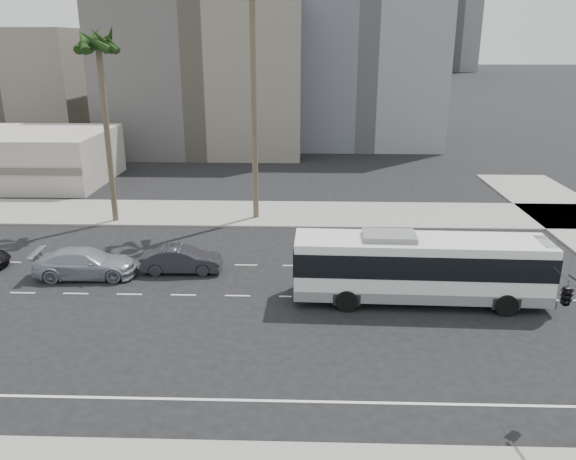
{
  "coord_description": "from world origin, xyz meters",
  "views": [
    {
      "loc": [
        0.68,
        -28.11,
        13.23
      ],
      "look_at": [
        -0.35,
        4.0,
        2.52
      ],
      "focal_mm": 35.15,
      "sensor_mm": 36.0,
      "label": 1
    }
  ],
  "objects_px": {
    "traffic_signal": "(571,300)",
    "palm_mid": "(98,47)",
    "car_a": "(181,260)",
    "car_b": "(86,263)",
    "city_bus": "(420,266)"
  },
  "relations": [
    {
      "from": "city_bus",
      "to": "car_a",
      "type": "height_order",
      "value": "city_bus"
    },
    {
      "from": "car_a",
      "to": "traffic_signal",
      "type": "xyz_separation_m",
      "value": [
        16.92,
        -12.98,
        3.78
      ]
    },
    {
      "from": "car_a",
      "to": "traffic_signal",
      "type": "bearing_deg",
      "value": -129.37
    },
    {
      "from": "palm_mid",
      "to": "car_a",
      "type": "bearing_deg",
      "value": -53.49
    },
    {
      "from": "car_a",
      "to": "palm_mid",
      "type": "height_order",
      "value": "palm_mid"
    },
    {
      "from": "car_a",
      "to": "traffic_signal",
      "type": "height_order",
      "value": "traffic_signal"
    },
    {
      "from": "car_a",
      "to": "car_b",
      "type": "relative_size",
      "value": 0.81
    },
    {
      "from": "city_bus",
      "to": "car_b",
      "type": "bearing_deg",
      "value": 173.55
    },
    {
      "from": "car_b",
      "to": "car_a",
      "type": "bearing_deg",
      "value": -83.91
    },
    {
      "from": "city_bus",
      "to": "traffic_signal",
      "type": "relative_size",
      "value": 2.43
    },
    {
      "from": "city_bus",
      "to": "car_b",
      "type": "relative_size",
      "value": 2.25
    },
    {
      "from": "traffic_signal",
      "to": "palm_mid",
      "type": "xyz_separation_m",
      "value": [
        -24.17,
        22.77,
        8.37
      ]
    },
    {
      "from": "city_bus",
      "to": "traffic_signal",
      "type": "xyz_separation_m",
      "value": [
        3.38,
        -9.33,
        2.57
      ]
    },
    {
      "from": "car_a",
      "to": "car_b",
      "type": "distance_m",
      "value": 5.58
    },
    {
      "from": "car_b",
      "to": "palm_mid",
      "type": "height_order",
      "value": "palm_mid"
    }
  ]
}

